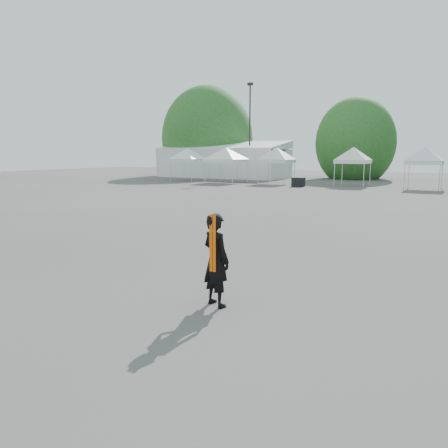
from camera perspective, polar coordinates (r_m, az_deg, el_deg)
The scene contains 12 objects.
ground at distance 10.70m, azimuth 7.51°, elevation -6.15°, with size 120.00×120.00×0.00m, color #474442.
marquee at distance 51.54m, azimuth -0.16°, elevation 8.31°, with size 15.00×6.25×4.23m.
light_pole_west at distance 48.84m, azimuth 3.39°, elevation 12.70°, with size 0.60×0.25×10.30m.
tree_far_w at distance 56.20m, azimuth -2.19°, elevation 11.00°, with size 4.80×4.80×7.30m.
tree_mid_w at distance 50.97m, azimuth 16.77°, elevation 10.11°, with size 4.16×4.16×6.33m.
tent_a at distance 45.55m, azimuth -4.74°, elevation 9.52°, with size 4.00×4.00×3.88m.
tent_b at distance 42.39m, azimuth 0.29°, elevation 9.57°, with size 4.64×4.64×3.88m.
tent_c at distance 41.15m, azimuth 6.92°, elevation 9.51°, with size 3.92×3.92×3.88m.
tent_d at distance 39.59m, azimuth 16.56°, elevation 9.21°, with size 3.76×3.76×3.88m.
tent_e at distance 38.17m, azimuth 24.80°, elevation 8.76°, with size 3.78×3.78×3.88m.
man at distance 8.09m, azimuth -1.06°, elevation -4.70°, with size 0.74×0.61×1.75m.
crate_west at distance 37.63m, azimuth 9.69°, elevation 5.42°, with size 1.01×0.79×0.79m, color black.
Camera 1 is at (3.91, -9.55, 2.83)m, focal length 35.00 mm.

